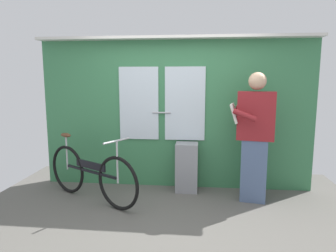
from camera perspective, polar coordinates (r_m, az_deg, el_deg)
ground_plane at (r=3.75m, az=-0.40°, el=-17.93°), size 5.10×4.17×0.04m
train_door_wall at (r=4.64m, az=1.25°, el=2.90°), size 4.10×0.28×2.27m
bicycle_near_door at (r=4.36m, az=-14.30°, el=-8.67°), size 1.53×0.90×0.92m
passenger_reading_newspaper at (r=4.23m, az=15.86°, el=-1.56°), size 0.61×0.55×1.75m
trash_bin_by_wall at (r=4.58m, az=3.50°, el=-7.70°), size 0.33×0.28×0.73m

